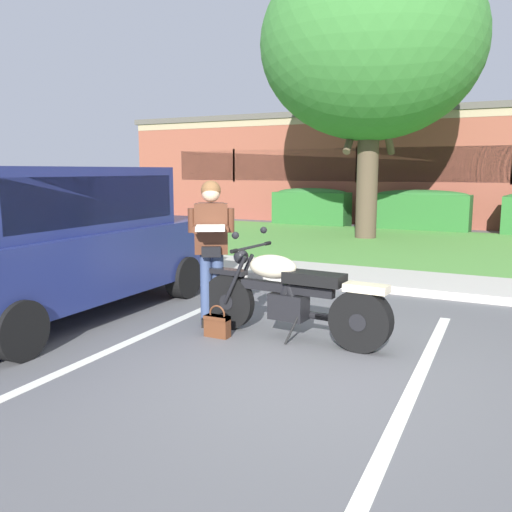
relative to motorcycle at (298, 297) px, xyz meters
name	(u,v)px	position (x,y,z in m)	size (l,w,h in m)	color
ground_plane	(295,366)	(0.29, -0.75, -0.48)	(140.00, 140.00, 0.00)	#565659
curb_strip	(388,288)	(0.29, 2.78, -0.42)	(60.00, 0.20, 0.12)	#B7B2A8
concrete_walk	(401,280)	(0.29, 3.63, -0.44)	(60.00, 1.50, 0.08)	#B7B2A8
grass_lawn	(443,248)	(0.29, 7.92, -0.45)	(60.00, 7.08, 0.06)	#518E3D
stall_stripe_0	(149,333)	(-1.59, -0.55, -0.48)	(0.12, 4.40, 0.01)	silver
stall_stripe_1	(418,378)	(1.39, -0.55, -0.48)	(0.12, 4.40, 0.01)	silver
motorcycle	(298,297)	(0.00, 0.00, 0.00)	(2.24, 0.82, 1.18)	black
rider_person	(211,241)	(-1.12, 0.06, 0.53)	(0.60, 0.67, 1.70)	black
handbag	(217,324)	(-0.83, -0.30, -0.34)	(0.28, 0.13, 0.36)	#562D19
parked_suv_adjacent	(55,241)	(-3.09, -0.45, 0.48)	(2.13, 4.90, 1.86)	navy
shade_tree	(371,45)	(-1.81, 8.81, 4.44)	(5.59, 5.59, 7.32)	#4C3D2D
hedge_left	(311,206)	(-4.48, 11.67, 0.17)	(2.50, 0.90, 1.24)	#286028
hedge_center_left	(421,209)	(-0.94, 11.67, 0.17)	(2.82, 0.90, 1.24)	#286028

